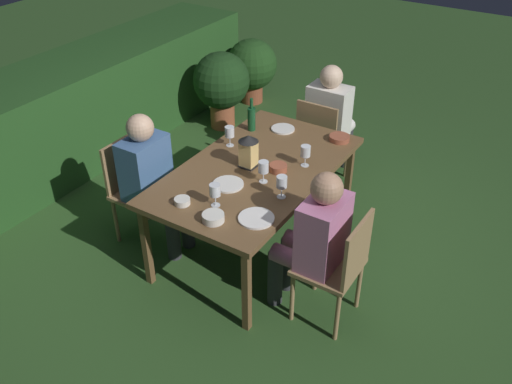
{
  "coord_description": "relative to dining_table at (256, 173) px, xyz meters",
  "views": [
    {
      "loc": [
        -3.04,
        -1.92,
        2.92
      ],
      "look_at": [
        0.0,
        0.0,
        0.52
      ],
      "focal_mm": 38.78,
      "sensor_mm": 36.0,
      "label": 1
    }
  ],
  "objects": [
    {
      "name": "dining_table",
      "position": [
        0.0,
        0.0,
        0.0
      ],
      "size": [
        1.77,
        1.02,
        0.74
      ],
      "color": "brown",
      "rests_on": "ground"
    },
    {
      "name": "wine_glass_b",
      "position": [
        -0.24,
        -0.36,
        0.17
      ],
      "size": [
        0.08,
        0.08,
        0.17
      ],
      "color": "silver",
      "rests_on": "dining_table"
    },
    {
      "name": "plate_c",
      "position": [
        -0.56,
        -0.35,
        0.06
      ],
      "size": [
        0.24,
        0.24,
        0.01
      ],
      "primitive_type": "cylinder",
      "color": "white",
      "rests_on": "dining_table"
    },
    {
      "name": "bowl_salad",
      "position": [
        0.74,
        -0.35,
        0.07
      ],
      "size": [
        0.17,
        0.17,
        0.04
      ],
      "color": "#9E5138",
      "rests_on": "dining_table"
    },
    {
      "name": "chair_side_left_a",
      "position": [
        -0.4,
        -0.9,
        -0.21
      ],
      "size": [
        0.42,
        0.4,
        0.87
      ],
      "color": "#9E7A51",
      "rests_on": "ground"
    },
    {
      "name": "person_in_cream",
      "position": [
        1.33,
        0.0,
        -0.05
      ],
      "size": [
        0.48,
        0.38,
        1.15
      ],
      "color": "white",
      "rests_on": "ground"
    },
    {
      "name": "person_in_blue",
      "position": [
        -0.4,
        0.7,
        -0.05
      ],
      "size": [
        0.38,
        0.47,
        1.15
      ],
      "color": "#426699",
      "rests_on": "ground"
    },
    {
      "name": "ground_plane",
      "position": [
        0.0,
        0.0,
        -0.69
      ],
      "size": [
        16.0,
        16.0,
        0.0
      ],
      "primitive_type": "plane",
      "color": "#2D5123"
    },
    {
      "name": "plate_b",
      "position": [
        -0.31,
        0.04,
        0.06
      ],
      "size": [
        0.23,
        0.23,
        0.01
      ],
      "primitive_type": "cylinder",
      "color": "white",
      "rests_on": "dining_table"
    },
    {
      "name": "wine_glass_e",
      "position": [
        -0.14,
        -0.15,
        0.17
      ],
      "size": [
        0.08,
        0.08,
        0.17
      ],
      "color": "silver",
      "rests_on": "dining_table"
    },
    {
      "name": "bowl_olives",
      "position": [
        0.05,
        -0.17,
        0.08
      ],
      "size": [
        0.13,
        0.13,
        0.05
      ],
      "color": "#9E5138",
      "rests_on": "dining_table"
    },
    {
      "name": "wine_glass_a",
      "position": [
        0.18,
        0.36,
        0.17
      ],
      "size": [
        0.08,
        0.08,
        0.17
      ],
      "color": "silver",
      "rests_on": "dining_table"
    },
    {
      "name": "plate_a",
      "position": [
        0.65,
        0.14,
        0.06
      ],
      "size": [
        0.2,
        0.2,
        0.01
      ],
      "primitive_type": "cylinder",
      "color": "white",
      "rests_on": "dining_table"
    },
    {
      "name": "wine_glass_c",
      "position": [
        0.23,
        -0.3,
        0.17
      ],
      "size": [
        0.08,
        0.08,
        0.17
      ],
      "color": "silver",
      "rests_on": "dining_table"
    },
    {
      "name": "potted_plant_corner",
      "position": [
        2.38,
        1.56,
        -0.23
      ],
      "size": [
        0.62,
        0.62,
        0.79
      ],
      "color": "brown",
      "rests_on": "ground"
    },
    {
      "name": "lantern_centerpiece",
      "position": [
        -0.01,
        0.06,
        0.2
      ],
      "size": [
        0.15,
        0.15,
        0.27
      ],
      "color": "black",
      "rests_on": "dining_table"
    },
    {
      "name": "chair_head_far",
      "position": [
        1.13,
        0.0,
        -0.21
      ],
      "size": [
        0.4,
        0.42,
        0.87
      ],
      "color": "#9E7A51",
      "rests_on": "ground"
    },
    {
      "name": "bowl_dip",
      "position": [
        -0.72,
        -0.12,
        0.08
      ],
      "size": [
        0.15,
        0.15,
        0.05
      ],
      "color": "silver",
      "rests_on": "dining_table"
    },
    {
      "name": "wine_glass_d",
      "position": [
        -0.57,
        -0.03,
        0.17
      ],
      "size": [
        0.08,
        0.08,
        0.17
      ],
      "color": "silver",
      "rests_on": "dining_table"
    },
    {
      "name": "chair_side_right_a",
      "position": [
        -0.4,
        0.9,
        -0.21
      ],
      "size": [
        0.42,
        0.4,
        0.87
      ],
      "color": "#9E7A51",
      "rests_on": "ground"
    },
    {
      "name": "person_in_pink",
      "position": [
        -0.4,
        -0.7,
        -0.05
      ],
      "size": [
        0.38,
        0.47,
        1.15
      ],
      "color": "#C675A3",
      "rests_on": "ground"
    },
    {
      "name": "hedge_backdrop",
      "position": [
        0.0,
        2.35,
        -0.19
      ],
      "size": [
        5.24,
        0.87,
        1.0
      ],
      "primitive_type": "cube",
      "color": "#234C1E",
      "rests_on": "ground"
    },
    {
      "name": "green_bottle_on_table",
      "position": [
        0.51,
        0.36,
        0.16
      ],
      "size": [
        0.07,
        0.07,
        0.29
      ],
      "color": "#144723",
      "rests_on": "dining_table"
    },
    {
      "name": "bowl_bread",
      "position": [
        -0.68,
        0.17,
        0.08
      ],
      "size": [
        0.11,
        0.11,
        0.04
      ],
      "color": "silver",
      "rests_on": "dining_table"
    },
    {
      "name": "potted_plant_by_hedge",
      "position": [
        1.63,
        1.48,
        -0.17
      ],
      "size": [
        0.63,
        0.63,
        0.88
      ],
      "color": "#9E5133",
      "rests_on": "ground"
    }
  ]
}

